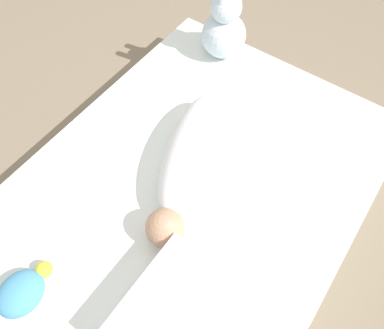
{
  "coord_description": "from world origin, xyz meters",
  "views": [
    {
      "loc": [
        -0.52,
        -0.37,
        1.32
      ],
      "look_at": [
        0.03,
        0.03,
        0.23
      ],
      "focal_mm": 35.0,
      "sensor_mm": 36.0,
      "label": 1
    }
  ],
  "objects": [
    {
      "name": "ground_plane",
      "position": [
        0.0,
        0.0,
        0.0
      ],
      "size": [
        12.0,
        12.0,
        0.0
      ],
      "primitive_type": "plane",
      "color": "#7A6B56"
    },
    {
      "name": "bunny_plush",
      "position": [
        0.61,
        0.28,
        0.31
      ],
      "size": [
        0.19,
        0.19,
        0.35
      ],
      "color": "silver",
      "rests_on": "bed_mattress"
    },
    {
      "name": "turtle_plush",
      "position": [
        -0.6,
        0.18,
        0.21
      ],
      "size": [
        0.19,
        0.13,
        0.07
      ],
      "color": "#4C99C6",
      "rests_on": "bed_mattress"
    },
    {
      "name": "pillow",
      "position": [
        -0.39,
        -0.27,
        0.23
      ],
      "size": [
        0.34,
        0.37,
        0.12
      ],
      "color": "white",
      "rests_on": "bed_mattress"
    },
    {
      "name": "swaddled_baby",
      "position": [
        0.03,
        0.04,
        0.25
      ],
      "size": [
        0.61,
        0.33,
        0.15
      ],
      "rotation": [
        0.0,
        0.0,
        3.49
      ],
      "color": "white",
      "rests_on": "bed_mattress"
    },
    {
      "name": "bed_mattress",
      "position": [
        0.0,
        0.0,
        0.09
      ],
      "size": [
        1.44,
        1.08,
        0.18
      ],
      "color": "white",
      "rests_on": "ground_plane"
    }
  ]
}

